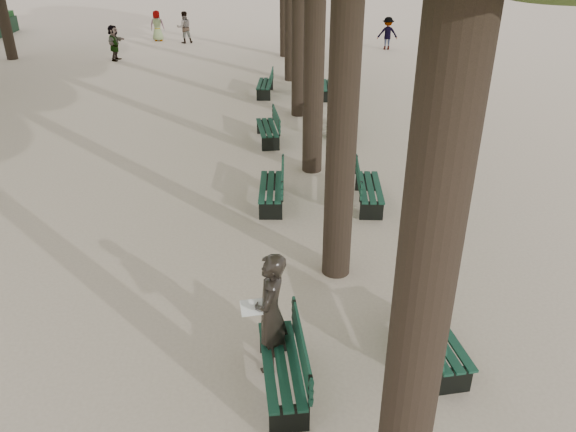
{
  "coord_description": "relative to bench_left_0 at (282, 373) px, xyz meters",
  "views": [
    {
      "loc": [
        0.14,
        -5.89,
        5.78
      ],
      "look_at": [
        0.6,
        3.0,
        1.2
      ],
      "focal_mm": 35.0,
      "sensor_mm": 36.0,
      "label": 1
    }
  ],
  "objects": [
    {
      "name": "ground",
      "position": [
        -0.37,
        -0.04,
        -0.27
      ],
      "size": [
        120.0,
        120.0,
        0.0
      ],
      "primitive_type": "plane",
      "color": "#BFA991",
      "rests_on": "ground"
    },
    {
      "name": "bench_left_0",
      "position": [
        0.0,
        0.0,
        0.0
      ],
      "size": [
        0.69,
        1.83,
        0.92
      ],
      "color": "black",
      "rests_on": "ground"
    },
    {
      "name": "bench_left_1",
      "position": [
        0.0,
        5.93,
        0.0
      ],
      "size": [
        0.66,
        1.83,
        0.92
      ],
      "color": "black",
      "rests_on": "ground"
    },
    {
      "name": "bench_left_2",
      "position": [
        -0.0,
        10.25,
        0.0
      ],
      "size": [
        0.72,
        1.84,
        0.92
      ],
      "color": "black",
      "rests_on": "ground"
    },
    {
      "name": "bench_left_3",
      "position": [
        -0.0,
        15.59,
        0.0
      ],
      "size": [
        0.73,
        1.84,
        0.92
      ],
      "color": "black",
      "rests_on": "ground"
    },
    {
      "name": "bench_right_0",
      "position": [
        2.27,
        0.56,
        0.0
      ],
      "size": [
        0.79,
        1.86,
        0.92
      ],
      "color": "black",
      "rests_on": "ground"
    },
    {
      "name": "bench_right_1",
      "position": [
        2.27,
        5.79,
        0.0
      ],
      "size": [
        0.74,
        1.85,
        0.92
      ],
      "color": "black",
      "rests_on": "ground"
    },
    {
      "name": "bench_right_2",
      "position": [
        2.27,
        10.95,
        0.0
      ],
      "size": [
        0.66,
        1.83,
        0.92
      ],
      "color": "black",
      "rests_on": "ground"
    },
    {
      "name": "bench_right_3",
      "position": [
        2.27,
        15.24,
        0.0
      ],
      "size": [
        0.74,
        1.85,
        0.92
      ],
      "color": "black",
      "rests_on": "ground"
    },
    {
      "name": "man_with_map",
      "position": [
        -0.14,
        0.49,
        0.67
      ],
      "size": [
        0.71,
        0.82,
        1.89
      ],
      "color": "black",
      "rests_on": "ground"
    },
    {
      "name": "pedestrian_a",
      "position": [
        -4.3,
        26.91,
        0.58
      ],
      "size": [
        0.89,
        0.57,
        1.69
      ],
      "primitive_type": "imported",
      "rotation": [
        0.0,
        0.0,
        3.45
      ],
      "color": "#262628",
      "rests_on": "ground"
    },
    {
      "name": "pedestrian_d",
      "position": [
        -5.92,
        27.66,
        0.56
      ],
      "size": [
        0.83,
        0.39,
        1.66
      ],
      "primitive_type": "imported",
      "rotation": [
        0.0,
        0.0,
        3.07
      ],
      "color": "#262628",
      "rests_on": "ground"
    },
    {
      "name": "pedestrian_b",
      "position": [
        6.62,
        24.49,
        0.55
      ],
      "size": [
        1.09,
        0.43,
        1.65
      ],
      "primitive_type": "imported",
      "rotation": [
        0.0,
        0.0,
        3.05
      ],
      "color": "#262628",
      "rests_on": "ground"
    },
    {
      "name": "pedestrian_e",
      "position": [
        -7.17,
        22.41,
        0.56
      ],
      "size": [
        0.57,
        1.58,
        1.67
      ],
      "primitive_type": "imported",
      "rotation": [
        0.0,
        0.0,
        1.41
      ],
      "color": "#262628",
      "rests_on": "ground"
    }
  ]
}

